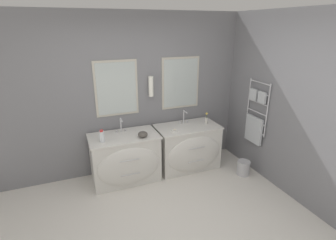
{
  "coord_description": "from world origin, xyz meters",
  "views": [
    {
      "loc": [
        -0.96,
        -2.19,
        2.38
      ],
      "look_at": [
        0.42,
        1.3,
        1.02
      ],
      "focal_mm": 28.0,
      "sensor_mm": 36.0,
      "label": 1
    }
  ],
  "objects_px": {
    "vanity_right": "(188,147)",
    "waste_bin": "(243,167)",
    "vanity_left": "(125,158)",
    "flower_vase": "(206,119)",
    "toiletry_bottle": "(102,136)",
    "amenity_bowl": "(143,134)"
  },
  "relations": [
    {
      "from": "vanity_left",
      "to": "vanity_right",
      "type": "distance_m",
      "value": 1.1
    },
    {
      "from": "toiletry_bottle",
      "to": "vanity_right",
      "type": "bearing_deg",
      "value": 2.42
    },
    {
      "from": "vanity_left",
      "to": "flower_vase",
      "type": "xyz_separation_m",
      "value": [
        1.47,
        0.05,
        0.46
      ]
    },
    {
      "from": "flower_vase",
      "to": "vanity_right",
      "type": "bearing_deg",
      "value": -172.81
    },
    {
      "from": "toiletry_bottle",
      "to": "amenity_bowl",
      "type": "relative_size",
      "value": 1.21
    },
    {
      "from": "vanity_right",
      "to": "vanity_left",
      "type": "bearing_deg",
      "value": 180.0
    },
    {
      "from": "toiletry_bottle",
      "to": "vanity_left",
      "type": "bearing_deg",
      "value": 10.19
    },
    {
      "from": "vanity_left",
      "to": "vanity_right",
      "type": "height_order",
      "value": "same"
    },
    {
      "from": "waste_bin",
      "to": "toiletry_bottle",
      "type": "bearing_deg",
      "value": 167.01
    },
    {
      "from": "vanity_right",
      "to": "toiletry_bottle",
      "type": "height_order",
      "value": "toiletry_bottle"
    },
    {
      "from": "flower_vase",
      "to": "waste_bin",
      "type": "height_order",
      "value": "flower_vase"
    },
    {
      "from": "vanity_left",
      "to": "waste_bin",
      "type": "relative_size",
      "value": 4.35
    },
    {
      "from": "vanity_left",
      "to": "amenity_bowl",
      "type": "bearing_deg",
      "value": -25.17
    },
    {
      "from": "vanity_right",
      "to": "waste_bin",
      "type": "xyz_separation_m",
      "value": [
        0.76,
        -0.57,
        -0.26
      ]
    },
    {
      "from": "flower_vase",
      "to": "waste_bin",
      "type": "relative_size",
      "value": 0.8
    },
    {
      "from": "amenity_bowl",
      "to": "toiletry_bottle",
      "type": "bearing_deg",
      "value": 173.98
    },
    {
      "from": "toiletry_bottle",
      "to": "waste_bin",
      "type": "bearing_deg",
      "value": -12.99
    },
    {
      "from": "toiletry_bottle",
      "to": "amenity_bowl",
      "type": "bearing_deg",
      "value": -6.02
    },
    {
      "from": "vanity_left",
      "to": "toiletry_bottle",
      "type": "bearing_deg",
      "value": -169.81
    },
    {
      "from": "vanity_left",
      "to": "flower_vase",
      "type": "bearing_deg",
      "value": 1.79
    },
    {
      "from": "vanity_right",
      "to": "toiletry_bottle",
      "type": "bearing_deg",
      "value": -177.58
    },
    {
      "from": "vanity_right",
      "to": "waste_bin",
      "type": "height_order",
      "value": "vanity_right"
    }
  ]
}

